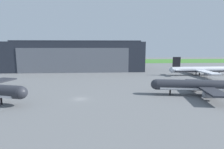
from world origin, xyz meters
name	(u,v)px	position (x,y,z in m)	size (l,w,h in m)	color
ground_plane	(81,99)	(0.00, 0.00, 0.00)	(440.00, 440.00, 0.00)	slate
grass_field_strip	(95,61)	(0.00, 153.49, 0.04)	(440.00, 56.00, 0.08)	#3E7A2E
maintenance_hangar	(77,56)	(-10.81, 80.16, 10.44)	(96.21, 38.41, 21.80)	#232833
airliner_far_left	(200,70)	(67.62, 46.23, 3.44)	(39.43, 33.06, 11.28)	silver
airliner_near_right	(202,86)	(43.20, 1.34, 3.65)	(35.66, 27.74, 12.28)	#282B33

